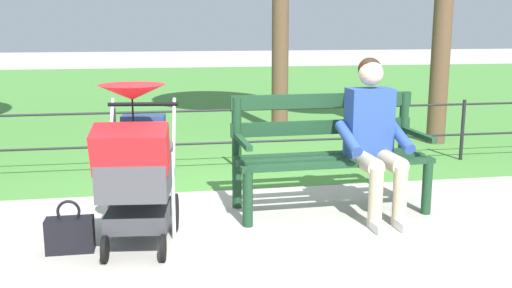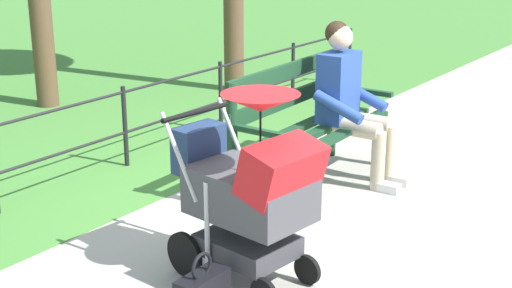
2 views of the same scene
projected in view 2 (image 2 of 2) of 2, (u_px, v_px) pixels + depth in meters
The scene contains 5 objects.
ground_plane at pixel (277, 207), 5.40m from camera, with size 60.00×60.00×0.00m, color #ADA89E.
park_bench at pixel (305, 120), 5.73m from camera, with size 1.62×0.65×0.96m.
person_on_bench at pixel (350, 98), 5.79m from camera, with size 0.54×0.74×1.28m.
stroller at pixel (251, 187), 4.16m from camera, with size 0.59×0.93×1.15m.
park_fence at pixel (148, 112), 6.37m from camera, with size 7.77×0.04×0.70m.
Camera 2 is at (4.14, 2.82, 2.09)m, focal length 51.30 mm.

